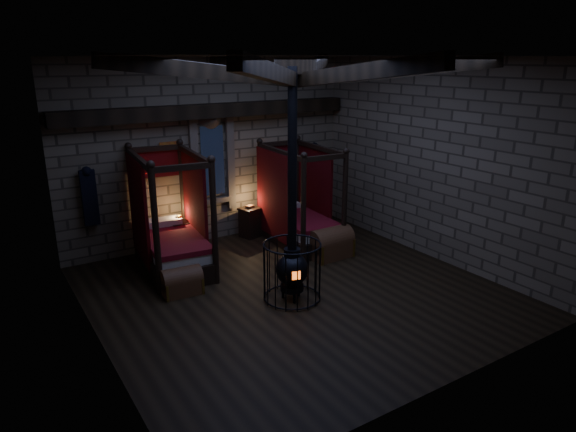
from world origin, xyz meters
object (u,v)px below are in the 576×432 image
trunk_left (182,282)px  stove (292,266)px  bed_right (298,220)px  bed_left (172,240)px  trunk_right (330,244)px

trunk_left → stove: bearing=-34.3°
bed_right → stove: 2.97m
bed_left → stove: (1.27, -2.59, 0.05)m
bed_left → bed_right: bed_left is taller
stove → trunk_left: bearing=159.5°
trunk_left → stove: 2.08m
bed_left → stove: 2.88m
bed_left → trunk_left: 1.40m
bed_right → trunk_left: bearing=-157.1°
bed_right → trunk_right: bed_right is taller
bed_left → trunk_left: bed_left is taller
trunk_left → trunk_right: size_ratio=0.78×
bed_left → trunk_left: size_ratio=3.20×
bed_right → trunk_left: size_ratio=3.03×
trunk_right → bed_right: bearing=91.6°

